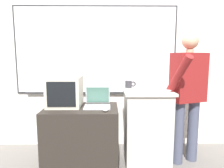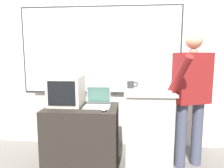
# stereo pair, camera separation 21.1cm
# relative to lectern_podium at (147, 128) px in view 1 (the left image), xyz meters

# --- Properties ---
(back_wall) EXTENTS (6.40, 0.17, 2.94)m
(back_wall) POSITION_rel_lectern_podium_xyz_m (-0.38, 0.62, 1.00)
(back_wall) COLOR silver
(back_wall) RESTS_ON ground_plane
(lectern_podium) EXTENTS (0.57, 0.52, 0.93)m
(lectern_podium) POSITION_rel_lectern_podium_xyz_m (0.00, 0.00, 0.00)
(lectern_podium) COLOR #BCB7AD
(lectern_podium) RESTS_ON ground_plane
(side_desk) EXTENTS (0.84, 0.56, 0.75)m
(side_desk) POSITION_rel_lectern_podium_xyz_m (-0.78, -0.09, -0.09)
(side_desk) COLOR #28231E
(side_desk) RESTS_ON ground_plane
(person_presenter) EXTENTS (0.58, 0.62, 1.61)m
(person_presenter) POSITION_rel_lectern_podium_xyz_m (0.50, 0.04, 0.45)
(person_presenter) COLOR #474C60
(person_presenter) RESTS_ON ground_plane
(laptop) EXTENTS (0.30, 0.28, 0.23)m
(laptop) POSITION_rel_lectern_podium_xyz_m (-0.60, -0.04, 0.34)
(laptop) COLOR #B7BABF
(laptop) RESTS_ON side_desk
(wireless_keyboard) EXTENTS (0.40, 0.13, 0.02)m
(wireless_keyboard) POSITION_rel_lectern_podium_xyz_m (0.03, -0.07, 0.47)
(wireless_keyboard) COLOR silver
(wireless_keyboard) RESTS_ON lectern_podium
(computer_mouse_by_laptop) EXTENTS (0.06, 0.10, 0.03)m
(computer_mouse_by_laptop) POSITION_rel_lectern_podium_xyz_m (-0.50, -0.26, 0.30)
(computer_mouse_by_laptop) COLOR silver
(computer_mouse_by_laptop) RESTS_ON side_desk
(computer_mouse_by_keyboard) EXTENTS (0.06, 0.10, 0.03)m
(computer_mouse_by_keyboard) POSITION_rel_lectern_podium_xyz_m (0.23, -0.08, 0.48)
(computer_mouse_by_keyboard) COLOR silver
(computer_mouse_by_keyboard) RESTS_ON lectern_podium
(crt_monitor) EXTENTS (0.38, 0.38, 0.35)m
(crt_monitor) POSITION_rel_lectern_podium_xyz_m (-0.98, -0.02, 0.46)
(crt_monitor) COLOR beige
(crt_monitor) RESTS_ON side_desk
(coffee_mug) EXTENTS (0.14, 0.08, 0.09)m
(coffee_mug) POSITION_rel_lectern_podium_xyz_m (-0.21, 0.19, 0.51)
(coffee_mug) COLOR #333338
(coffee_mug) RESTS_ON lectern_podium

